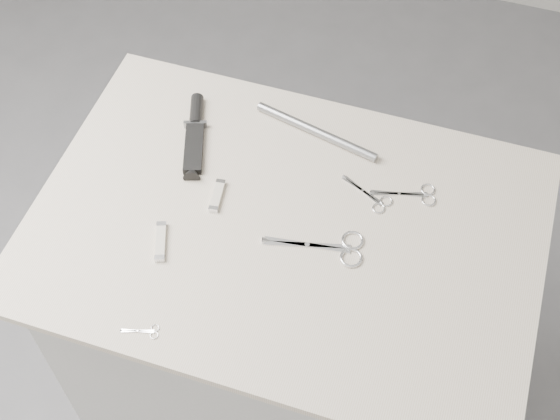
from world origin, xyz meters
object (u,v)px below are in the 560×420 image
(large_shears, at_px, (336,248))
(embroidery_scissors_b, at_px, (373,198))
(sheathed_knife, at_px, (195,131))
(pocket_knife_b, at_px, (217,196))
(metal_rail, at_px, (316,131))
(embroidery_scissors_a, at_px, (416,194))
(tiny_scissors, at_px, (145,331))
(plinth, at_px, (285,334))
(pocket_knife_a, at_px, (161,242))

(large_shears, xyz_separation_m, embroidery_scissors_b, (0.04, 0.14, -0.00))
(sheathed_knife, relative_size, pocket_knife_b, 2.68)
(metal_rail, bearing_deg, embroidery_scissors_b, -39.20)
(embroidery_scissors_a, distance_m, embroidery_scissors_b, 0.09)
(tiny_scissors, height_order, pocket_knife_b, pocket_knife_b)
(pocket_knife_b, bearing_deg, metal_rail, -40.36)
(pocket_knife_b, bearing_deg, tiny_scissors, 169.15)
(plinth, xyz_separation_m, embroidery_scissors_b, (0.15, 0.12, 0.47))
(large_shears, distance_m, pocket_knife_b, 0.26)
(sheathed_knife, height_order, pocket_knife_a, sheathed_knife)
(tiny_scissors, bearing_deg, embroidery_scissors_b, 36.24)
(pocket_knife_a, bearing_deg, metal_rail, -50.23)
(large_shears, bearing_deg, embroidery_scissors_b, 62.55)
(large_shears, bearing_deg, pocket_knife_a, -175.07)
(embroidery_scissors_b, relative_size, tiny_scissors, 1.64)
(large_shears, height_order, pocket_knife_a, pocket_knife_a)
(embroidery_scissors_a, xyz_separation_m, pocket_knife_b, (-0.38, -0.13, 0.00))
(pocket_knife_a, height_order, metal_rail, metal_rail)
(large_shears, distance_m, tiny_scissors, 0.39)
(tiny_scissors, distance_m, sheathed_knife, 0.47)
(large_shears, height_order, embroidery_scissors_a, large_shears)
(tiny_scissors, distance_m, metal_rail, 0.57)
(pocket_knife_b, distance_m, metal_rail, 0.26)
(tiny_scissors, bearing_deg, pocket_knife_a, 88.32)
(embroidery_scissors_b, height_order, sheathed_knife, sheathed_knife)
(pocket_knife_a, distance_m, metal_rail, 0.42)
(sheathed_knife, xyz_separation_m, pocket_knife_b, (0.11, -0.15, -0.00))
(plinth, distance_m, pocket_knife_a, 0.53)
(plinth, xyz_separation_m, sheathed_knife, (-0.26, 0.17, 0.48))
(tiny_scissors, bearing_deg, pocket_knife_b, 70.70)
(embroidery_scissors_b, bearing_deg, large_shears, -80.75)
(large_shears, bearing_deg, sheathed_knife, 141.56)
(large_shears, distance_m, sheathed_knife, 0.41)
(embroidery_scissors_b, distance_m, metal_rail, 0.20)
(embroidery_scissors_a, relative_size, pocket_knife_a, 1.50)
(large_shears, distance_m, metal_rail, 0.29)
(embroidery_scissors_a, xyz_separation_m, embroidery_scissors_b, (-0.08, -0.04, -0.00))
(pocket_knife_b, height_order, metal_rail, metal_rail)
(plinth, bearing_deg, sheathed_knife, 146.80)
(metal_rail, bearing_deg, pocket_knife_a, -119.86)
(plinth, height_order, pocket_knife_a, pocket_knife_a)
(embroidery_scissors_a, height_order, embroidery_scissors_b, same)
(tiny_scissors, relative_size, pocket_knife_a, 0.78)
(embroidery_scissors_b, xyz_separation_m, tiny_scissors, (-0.32, -0.41, -0.00))
(pocket_knife_a, bearing_deg, embroidery_scissors_a, -79.41)
(pocket_knife_b, bearing_deg, sheathed_knife, 28.05)
(large_shears, xyz_separation_m, pocket_knife_a, (-0.33, -0.09, 0.00))
(embroidery_scissors_b, relative_size, metal_rail, 0.40)
(tiny_scissors, relative_size, pocket_knife_b, 0.88)
(embroidery_scissors_a, distance_m, pocket_knife_a, 0.52)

